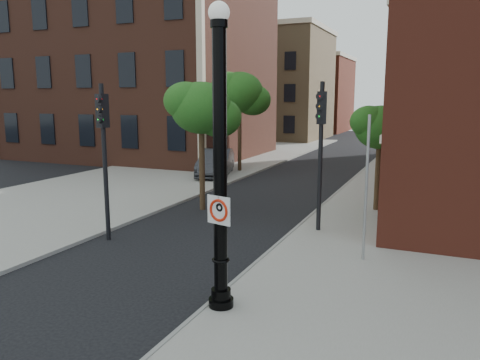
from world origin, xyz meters
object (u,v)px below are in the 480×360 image
at_px(parked_car, 216,163).
at_px(traffic_signal_left, 103,136).
at_px(lamppost, 220,177).
at_px(traffic_signal_right, 321,133).
at_px(no_parking_sign, 219,210).

distance_m(parked_car, traffic_signal_left, 13.53).
bearing_deg(lamppost, traffic_signal_right, 86.07).
height_order(no_parking_sign, traffic_signal_right, traffic_signal_right).
bearing_deg(traffic_signal_right, traffic_signal_left, -163.23).
height_order(lamppost, no_parking_sign, lamppost).
relative_size(traffic_signal_left, traffic_signal_right, 0.98).
relative_size(lamppost, traffic_signal_left, 1.28).
relative_size(no_parking_sign, traffic_signal_left, 0.12).
distance_m(lamppost, traffic_signal_right, 6.94).
bearing_deg(lamppost, traffic_signal_left, 150.42).
xyz_separation_m(lamppost, traffic_signal_right, (0.47, 6.91, 0.48)).
xyz_separation_m(lamppost, no_parking_sign, (0.04, -0.17, -0.69)).
bearing_deg(lamppost, no_parking_sign, -75.48).
relative_size(lamppost, no_parking_sign, 10.71).
bearing_deg(no_parking_sign, traffic_signal_right, 100.48).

